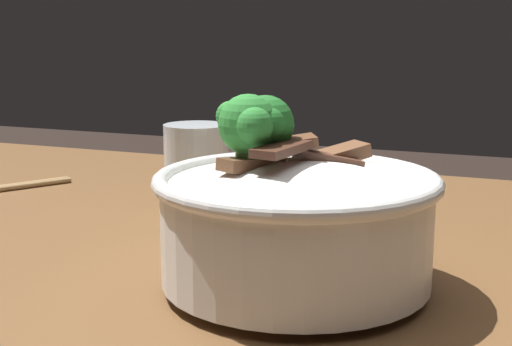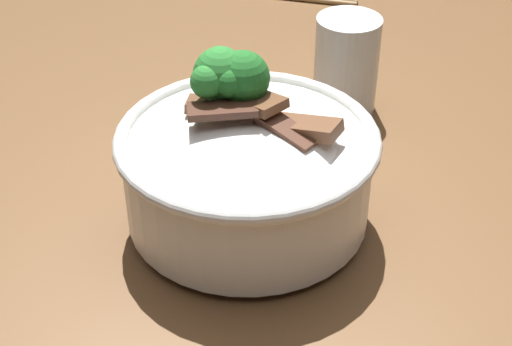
% 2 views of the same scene
% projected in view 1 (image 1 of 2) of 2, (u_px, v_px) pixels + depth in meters
% --- Properties ---
extents(rice_bowl, '(0.22, 0.22, 0.15)m').
position_uv_depth(rice_bowl, '(294.00, 213.00, 0.53)').
color(rice_bowl, white).
rests_on(rice_bowl, dining_table).
extents(drinking_glass, '(0.07, 0.07, 0.10)m').
position_uv_depth(drinking_glass, '(197.00, 180.00, 0.73)').
color(drinking_glass, white).
rests_on(drinking_glass, dining_table).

